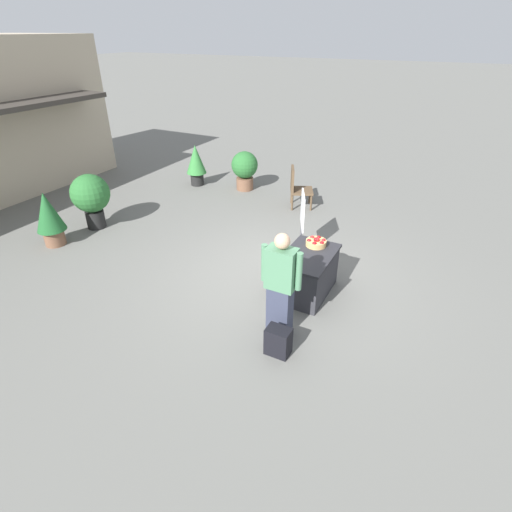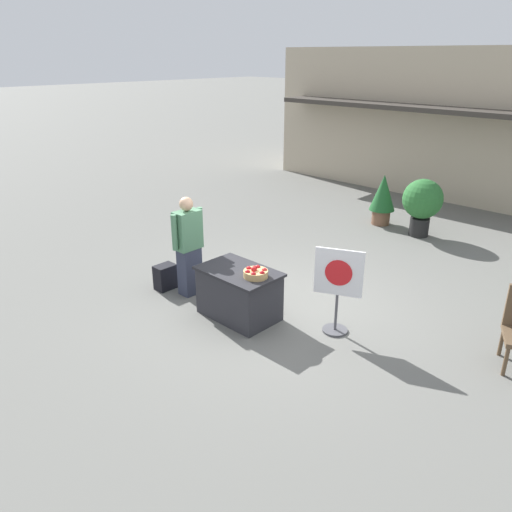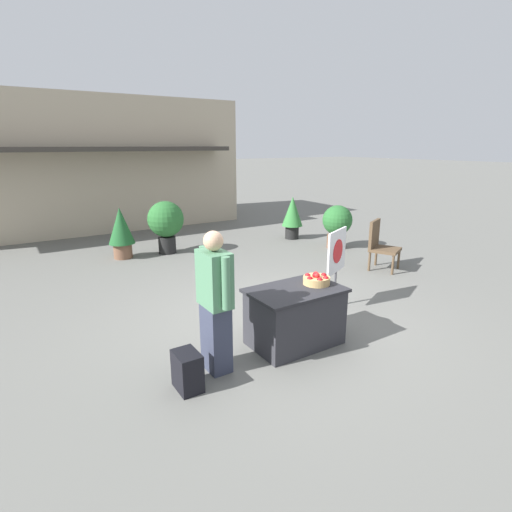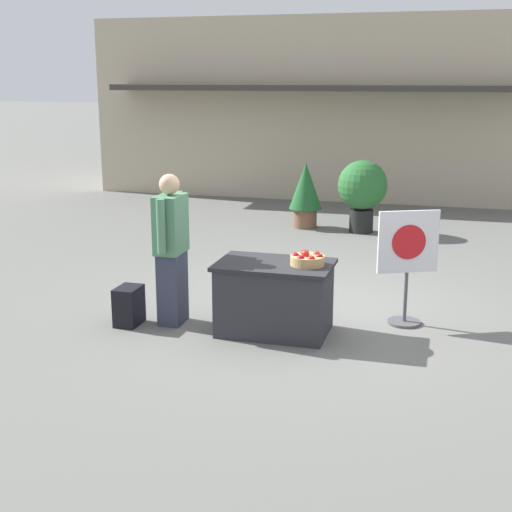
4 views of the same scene
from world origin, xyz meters
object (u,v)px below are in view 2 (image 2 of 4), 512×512
Objects in this scene: apple_basket at (256,273)px; potted_plant_far_left at (422,202)px; poster_board at (338,287)px; display_table at (239,293)px; potted_plant_near_left at (383,197)px; backpack at (165,277)px; person_visitor at (189,246)px.

potted_plant_far_left is (-0.12, 5.21, -0.06)m from apple_basket.
poster_board is 1.01× the size of potted_plant_far_left.
potted_plant_near_left is at bearing 98.38° from display_table.
display_table reaches higher than backpack.
apple_basket is at bearing -88.73° from potted_plant_far_left.
display_table is 0.96× the size of potted_plant_far_left.
poster_board is 5.14m from potted_plant_near_left.
apple_basket is 1.16m from poster_board.
poster_board is at bearing 16.07° from backpack.
person_visitor is 1.31× the size of poster_board.
potted_plant_near_left is at bearing 179.10° from poster_board.
backpack is 5.60m from potted_plant_near_left.
apple_basket is (0.34, -0.00, 0.44)m from display_table.
apple_basket is 5.46m from potted_plant_near_left.
person_visitor is at bearing -93.75° from potted_plant_near_left.
potted_plant_near_left is (-2.09, 4.70, -0.05)m from poster_board.
potted_plant_far_left is at bearing 74.80° from person_visitor.
potted_plant_far_left is (0.23, 5.21, 0.38)m from display_table.
person_visitor is at bearing 22.66° from backpack.
display_table is 0.55m from apple_basket.
display_table is at bearing 179.76° from apple_basket.
potted_plant_near_left is (0.35, 5.35, -0.18)m from person_visitor.
apple_basket is 0.83× the size of backpack.
poster_board reaches higher than potted_plant_far_left.
backpack is at bearing -172.97° from display_table.
apple_basket is at bearing -78.06° from potted_plant_near_left.
person_visitor is 2.52m from poster_board.
poster_board is 4.70m from potted_plant_far_left.
poster_board is at bearing 25.99° from display_table.
display_table is at bearing -81.62° from potted_plant_near_left.
potted_plant_near_left is at bearing 81.89° from backpack.
apple_basket is 0.21× the size of person_visitor.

